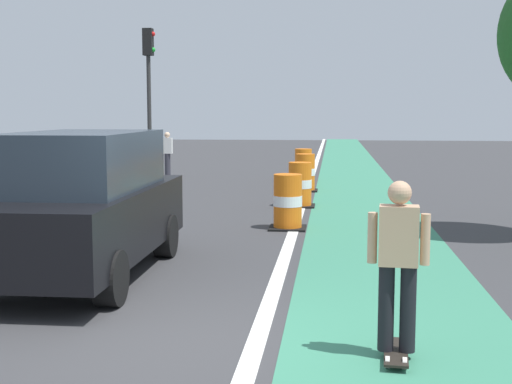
% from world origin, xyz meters
% --- Properties ---
extents(ground_plane, '(100.00, 100.00, 0.00)m').
position_xyz_m(ground_plane, '(0.00, 0.00, 0.00)').
color(ground_plane, '#38383A').
extents(bike_lane_strip, '(2.50, 80.00, 0.01)m').
position_xyz_m(bike_lane_strip, '(2.40, 12.00, 0.00)').
color(bike_lane_strip, '#387F60').
rests_on(bike_lane_strip, ground).
extents(lane_divider_stripe, '(0.20, 80.00, 0.01)m').
position_xyz_m(lane_divider_stripe, '(0.90, 12.00, 0.01)').
color(lane_divider_stripe, silver).
rests_on(lane_divider_stripe, ground).
extents(skateboarder_on_lane, '(0.57, 0.82, 1.69)m').
position_xyz_m(skateboarder_on_lane, '(2.26, -0.36, 0.91)').
color(skateboarder_on_lane, black).
rests_on(skateboarder_on_lane, ground).
extents(parked_suv_nearest, '(1.95, 4.62, 2.04)m').
position_xyz_m(parked_suv_nearest, '(-1.81, 2.49, 1.04)').
color(parked_suv_nearest, black).
rests_on(parked_suv_nearest, ground).
extents(traffic_barrel_front, '(0.73, 0.73, 1.09)m').
position_xyz_m(traffic_barrel_front, '(0.77, 6.80, 0.53)').
color(traffic_barrel_front, orange).
rests_on(traffic_barrel_front, ground).
extents(traffic_barrel_mid, '(0.73, 0.73, 1.09)m').
position_xyz_m(traffic_barrel_mid, '(0.85, 10.08, 0.53)').
color(traffic_barrel_mid, orange).
rests_on(traffic_barrel_mid, ground).
extents(traffic_barrel_back, '(0.73, 0.73, 1.09)m').
position_xyz_m(traffic_barrel_back, '(0.85, 13.46, 0.53)').
color(traffic_barrel_back, orange).
rests_on(traffic_barrel_back, ground).
extents(traffic_barrel_far, '(0.73, 0.73, 1.09)m').
position_xyz_m(traffic_barrel_far, '(0.67, 16.20, 0.53)').
color(traffic_barrel_far, orange).
rests_on(traffic_barrel_far, ground).
extents(traffic_light_corner, '(0.41, 0.32, 5.10)m').
position_xyz_m(traffic_light_corner, '(-4.59, 16.46, 3.50)').
color(traffic_light_corner, '#2D2D2D').
rests_on(traffic_light_corner, ground).
extents(pedestrian_crossing, '(0.34, 0.20, 1.61)m').
position_xyz_m(pedestrian_crossing, '(-3.91, 11.87, 0.86)').
color(pedestrian_crossing, '#33333D').
rests_on(pedestrian_crossing, ground).
extents(pedestrian_waiting, '(0.34, 0.20, 1.61)m').
position_xyz_m(pedestrian_waiting, '(-4.11, 16.94, 0.86)').
color(pedestrian_waiting, '#33333D').
rests_on(pedestrian_waiting, ground).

